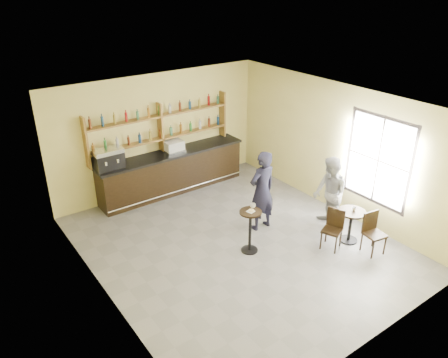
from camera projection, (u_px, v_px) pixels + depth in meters
floor at (238, 244)px, 9.74m from camera, size 7.00×7.00×0.00m
ceiling at (240, 105)px, 8.35m from camera, size 7.00×7.00×0.00m
wall_back at (159, 133)px, 11.60m from camera, size 7.00×0.00×7.00m
wall_front at (382, 263)px, 6.49m from camera, size 7.00×0.00×7.00m
wall_left at (100, 224)px, 7.46m from camera, size 0.00×7.00×7.00m
wall_right at (336, 149)px, 10.63m from camera, size 0.00×7.00×7.00m
window_pane at (378, 161)px, 9.70m from camera, size 0.00×2.00×2.00m
window_frame at (378, 161)px, 9.70m from camera, size 0.04×1.70×2.10m
shelf_unit at (160, 127)px, 11.42m from camera, size 4.00×0.26×1.40m
liquor_bottles at (160, 121)px, 11.34m from camera, size 3.68×0.10×1.00m
bar_counter at (172, 172)px, 11.88m from camera, size 4.20×0.82×1.14m
espresso_machine at (108, 159)px, 10.61m from camera, size 0.71×0.46×0.50m
pastry_case at (174, 146)px, 11.61m from camera, size 0.51×0.41×0.30m
pedestal_table at (250, 231)px, 9.31m from camera, size 0.49×0.49×0.98m
napkin at (251, 211)px, 9.10m from camera, size 0.19×0.19×0.00m
donut at (251, 210)px, 9.09m from camera, size 0.16×0.16×0.04m
cup_pedestal at (253, 206)px, 9.23m from camera, size 0.14×0.14×0.09m
man_main at (262, 191)px, 9.97m from camera, size 0.71×0.48×1.94m
cafe_table at (350, 226)px, 9.72m from camera, size 0.77×0.77×0.76m
cup_cafe at (354, 209)px, 9.56m from camera, size 0.11×0.11×0.08m
chair_west at (332, 230)px, 9.43m from camera, size 0.51×0.51×0.90m
chair_south at (375, 234)px, 9.27m from camera, size 0.46×0.46×0.92m
patron_second at (329, 194)px, 10.01m from camera, size 0.99×1.07×1.77m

